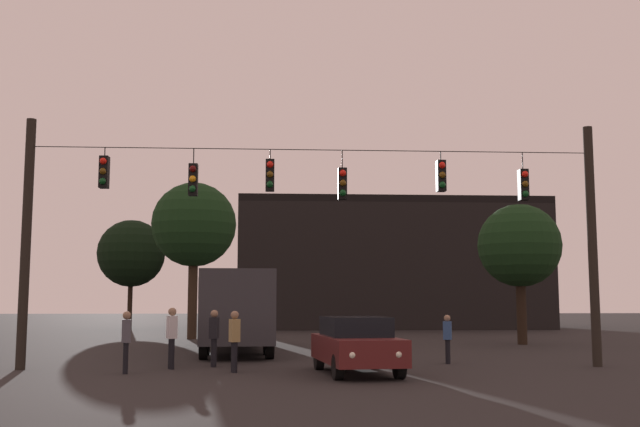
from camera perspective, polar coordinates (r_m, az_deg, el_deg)
name	(u,v)px	position (r m, az deg, el deg)	size (l,w,h in m)	color
ground_plane	(303,347)	(31.93, -1.31, -10.21)	(168.00, 168.00, 0.00)	black
overhead_signal_span	(315,220)	(22.15, -0.38, -0.50)	(17.15, 0.44, 7.30)	black
city_bus	(237,303)	(29.68, -6.40, -6.84)	(3.11, 11.12, 3.00)	#2D2D33
car_near_right	(356,344)	(20.36, 2.79, -9.96)	(2.25, 4.47, 1.52)	#511919
pedestrian_crossing_left	(172,333)	(23.52, -11.27, -8.96)	(0.33, 0.41, 1.72)	black
pedestrian_crossing_center	(126,338)	(21.06, -14.64, -9.24)	(0.30, 0.40, 1.67)	black
pedestrian_crossing_right	(172,334)	(22.17, -11.30, -9.04)	(0.36, 0.42, 1.76)	black
pedestrian_near_bus	(448,336)	(23.92, 9.75, -9.27)	(0.34, 0.42, 1.51)	black
pedestrian_trailing	(234,338)	(20.86, -6.58, -9.43)	(0.34, 0.42, 1.68)	black
pedestrian_far_side	(214,335)	(22.68, -8.13, -9.17)	(0.29, 0.39, 1.68)	black
corner_building	(386,266)	(56.17, 5.10, -4.03)	(21.64, 12.22, 9.10)	black
tree_left_silhouette	(194,225)	(39.24, -9.64, -0.90)	(4.39, 4.39, 8.10)	#2D2116
tree_behind_building	(131,253)	(52.68, -14.26, -2.99)	(4.60, 4.60, 7.49)	black
tree_right_far	(519,246)	(35.12, 15.05, -2.43)	(3.78, 3.78, 6.36)	black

